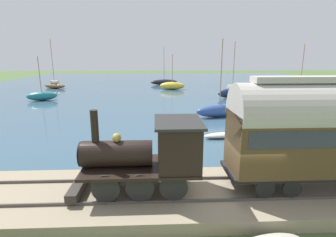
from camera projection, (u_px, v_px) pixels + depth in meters
The scene contains 16 objects.
ground_plane at pixel (239, 201), 11.13m from camera, with size 200.00×200.00×0.00m, color #476033.
harbor_water at pixel (173, 86), 52.53m from camera, with size 80.00×80.00×0.01m.
rail_embankment at pixel (239, 194), 11.14m from camera, with size 4.52×56.00×0.64m.
steam_locomotive at pixel (153, 151), 10.50m from camera, with size 2.50×5.21×3.34m.
passenger_coach at pixel (332, 128), 10.62m from camera, with size 2.35×8.47×4.59m.
sailboat_teal at pixel (42, 96), 35.91m from camera, with size 2.61×4.12×5.92m.
sailboat_white at pixel (335, 108), 27.20m from camera, with size 3.21×4.11×9.51m.
sailboat_brown at pixel (55, 85), 49.27m from camera, with size 3.26×4.89×9.00m.
sailboat_black at pixel (164, 82), 55.43m from camera, with size 2.67×5.92×7.79m.
sailboat_blue at pixel (219, 110), 26.29m from camera, with size 2.52×5.18×7.56m.
sailboat_gray at pixel (299, 98), 34.39m from camera, with size 2.56×3.70×7.45m.
sailboat_yellow at pixel (172, 86), 47.44m from camera, with size 2.37×4.68×6.32m.
sailboat_navy at pixel (232, 92), 38.16m from camera, with size 3.07×5.05×7.96m.
rowboat_far_out at pixel (223, 135), 19.57m from camera, with size 1.25×3.08×0.41m.
rowboat_off_pier at pixel (278, 122), 23.34m from camera, with size 2.10×2.41×0.43m.
rowboat_near_shore at pixel (174, 133), 20.11m from camera, with size 1.98×2.50×0.36m.
Camera 1 is at (-9.85, 3.50, 6.00)m, focal length 28.00 mm.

